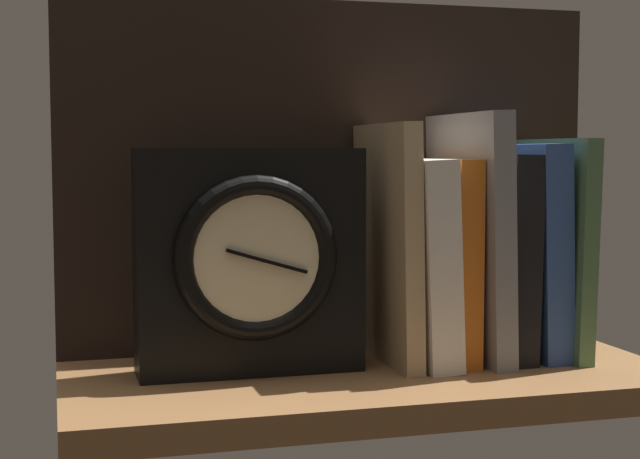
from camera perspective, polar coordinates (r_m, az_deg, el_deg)
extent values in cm
cube|color=brown|center=(89.12, 2.95, -9.16)|extent=(55.43, 25.01, 2.50)
cube|color=black|center=(97.95, 0.76, 3.24)|extent=(55.43, 1.20, 35.24)
cube|color=tan|center=(91.09, 4.05, -0.83)|extent=(2.32, 14.43, 22.73)
cube|color=silver|center=(92.24, 5.68, -1.82)|extent=(3.99, 15.49, 19.44)
cube|color=orange|center=(93.39, 7.43, -1.76)|extent=(2.40, 12.90, 19.34)
cube|color=gray|center=(94.22, 8.89, -0.37)|extent=(2.91, 15.92, 23.79)
cube|color=black|center=(95.63, 10.44, -1.52)|extent=(3.37, 13.67, 19.82)
cube|color=#2D4C8E|center=(97.03, 12.15, -1.15)|extent=(3.57, 13.88, 20.87)
cube|color=#476B44|center=(98.23, 13.48, -0.96)|extent=(2.11, 15.90, 21.32)
cube|color=black|center=(86.75, -4.25, -1.87)|extent=(20.36, 5.79, 20.36)
torus|color=black|center=(83.48, -3.80, -1.73)|extent=(14.60, 1.79, 14.60)
cylinder|color=beige|center=(83.48, -3.80, -1.73)|extent=(11.78, 0.60, 11.78)
cube|color=black|center=(82.68, -4.67, -1.50)|extent=(2.84, 0.30, 1.13)
cube|color=black|center=(83.55, -2.24, -2.17)|extent=(4.51, 0.30, 1.59)
torus|color=black|center=(83.37, -3.89, 3.98)|extent=(2.44, 0.44, 2.44)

